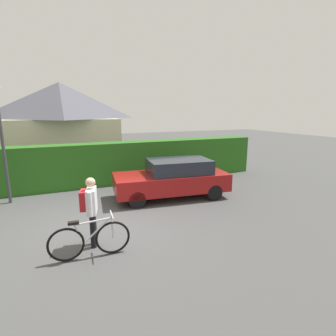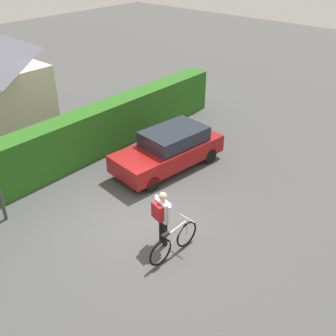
# 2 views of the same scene
# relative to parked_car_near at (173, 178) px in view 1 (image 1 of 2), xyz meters

# --- Properties ---
(ground_plane) EXTENTS (60.00, 60.00, 0.00)m
(ground_plane) POSITION_rel_parked_car_near_xyz_m (-2.90, -1.57, -0.73)
(ground_plane) COLOR #444444
(hedge_row) EXTENTS (16.33, 0.90, 1.78)m
(hedge_row) POSITION_rel_parked_car_near_xyz_m (-2.90, 2.76, 0.17)
(hedge_row) COLOR #275E1B
(hedge_row) RESTS_ON ground
(house_distant) EXTENTS (6.06, 5.67, 4.71)m
(house_distant) POSITION_rel_parked_car_near_xyz_m (-3.36, 8.43, 1.69)
(house_distant) COLOR beige
(house_distant) RESTS_ON ground
(parked_car_near) EXTENTS (4.22, 2.11, 1.40)m
(parked_car_near) POSITION_rel_parked_car_near_xyz_m (0.00, 0.00, 0.00)
(parked_car_near) COLOR maroon
(parked_car_near) RESTS_ON ground
(bicycle) EXTENTS (1.72, 0.50, 0.92)m
(bicycle) POSITION_rel_parked_car_near_xyz_m (-3.31, -3.00, -0.32)
(bicycle) COLOR black
(bicycle) RESTS_ON ground
(person_rider) EXTENTS (0.43, 0.65, 1.65)m
(person_rider) POSITION_rel_parked_car_near_xyz_m (-3.20, -2.50, 0.27)
(person_rider) COLOR black
(person_rider) RESTS_ON ground
(street_lamp) EXTENTS (0.28, 0.28, 3.97)m
(street_lamp) POSITION_rel_parked_car_near_xyz_m (-5.41, 1.67, 1.86)
(street_lamp) COLOR #38383D
(street_lamp) RESTS_ON ground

